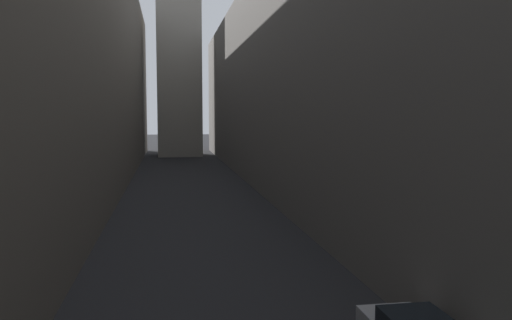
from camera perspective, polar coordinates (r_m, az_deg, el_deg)
ground_plane at (r=38.40m, az=-6.84°, el=-4.67°), size 264.00×264.00×0.00m
building_block_left at (r=41.59m, az=-25.65°, el=10.86°), size 14.95×108.00×22.04m
building_block_right at (r=41.80m, az=7.72°, el=9.10°), size 10.18×108.00×18.89m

